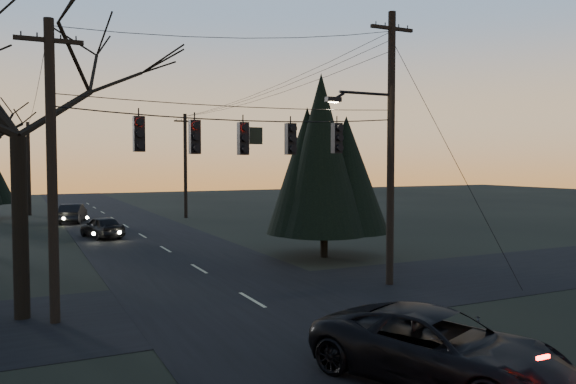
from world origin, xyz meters
name	(u,v)px	position (x,y,z in m)	size (l,w,h in m)	color
main_road	(175,255)	(0.00, 20.00, 0.01)	(8.00, 120.00, 0.02)	black
cross_road	(252,300)	(0.00, 10.00, 0.01)	(60.00, 7.00, 0.02)	black
utility_pole_right	(389,285)	(5.50, 10.00, 0.00)	(5.00, 0.30, 10.00)	black
utility_pole_left	(55,323)	(-6.00, 10.00, 0.00)	(1.80, 0.30, 8.50)	black
utility_pole_far_r	(186,218)	(5.50, 38.00, 0.00)	(1.80, 0.30, 8.50)	black
utility_pole_far_l	(30,215)	(-6.00, 46.00, 0.00)	(0.30, 0.30, 8.00)	black
span_signal_assembly	(245,137)	(-0.24, 10.00, 5.35)	(11.50, 0.44, 1.46)	black
bare_tree_left	(16,62)	(-6.83, 10.89, 7.39)	(11.20, 11.20, 10.57)	black
evergreen_right	(324,166)	(6.28, 16.34, 4.36)	(4.40, 4.40, 7.53)	black
suv_near	(438,348)	(0.80, 1.88, 0.74)	(2.46, 5.33, 1.48)	black
sedan_oncoming_a	(102,227)	(-2.37, 28.12, 0.66)	(1.55, 3.86, 1.32)	black
sedan_oncoming_b	(73,213)	(-3.20, 37.99, 0.71)	(1.49, 4.28, 1.41)	black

